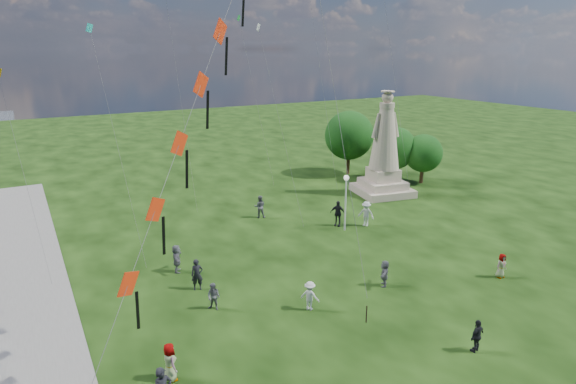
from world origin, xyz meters
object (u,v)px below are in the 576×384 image
person_1 (214,297)px  person_5 (177,258)px  person_11 (385,273)px  person_3 (477,336)px  person_10 (170,362)px  person_6 (197,275)px  person_7 (260,207)px  person_8 (366,214)px  person_9 (338,213)px  person_2 (310,296)px  person_4 (501,266)px  statue (384,156)px  lamppost (346,191)px

person_1 → person_5: size_ratio=0.85×
person_11 → person_3: bearing=37.5°
person_5 → person_10: size_ratio=1.04×
person_6 → person_7: 12.08m
person_7 → person_8: person_8 is taller
person_5 → person_7: size_ratio=0.95×
person_3 → person_10: size_ratio=0.94×
person_5 → person_9: bearing=-63.2°
person_2 → person_6: bearing=4.6°
person_1 → person_8: (14.24, 5.78, 0.22)m
person_1 → person_10: (-3.47, -4.25, 0.09)m
person_4 → person_8: bearing=98.1°
person_3 → person_5: bearing=-67.2°
person_6 → person_7: size_ratio=0.99×
statue → lamppost: 10.20m
person_10 → person_11: (12.65, 2.00, -0.06)m
person_4 → person_9: person_9 is taller
statue → person_4: size_ratio=6.38×
person_5 → person_7: (8.50, 6.18, 0.04)m
statue → person_7: size_ratio=5.17×
person_4 → person_7: 17.75m
lamppost → person_8: 2.79m
person_8 → person_10: person_8 is taller
statue → person_1: size_ratio=6.38×
person_1 → person_8: size_ratio=0.77×
person_2 → statue: bearing=-86.4°
person_7 → person_10: size_ratio=1.09×
person_7 → person_9: size_ratio=0.92×
person_2 → person_11: size_ratio=1.01×
person_1 → person_5: person_5 is taller
lamppost → person_6: (-12.34, -3.36, -2.10)m
lamppost → person_1: lamppost is taller
person_8 → person_2: bearing=-81.5°
person_1 → person_8: 15.37m
person_1 → person_11: size_ratio=0.96×
person_6 → person_10: 7.55m
statue → person_9: size_ratio=4.76×
statue → person_2: 21.79m
person_10 → person_11: 12.81m
person_10 → person_9: bearing=-61.8°
statue → person_10: (-24.21, -15.83, -2.67)m
person_1 → person_11: bearing=34.7°
person_3 → person_4: size_ratio=1.06×
person_10 → person_8: bearing=-67.2°
person_3 → person_9: person_9 is taller
lamppost → person_1: size_ratio=2.86×
lamppost → person_8: size_ratio=2.19×
statue → person_7: (-12.54, -0.26, -2.59)m
person_4 → person_9: (-3.28, 11.60, 0.25)m
person_9 → person_11: (-3.24, -9.08, -0.22)m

